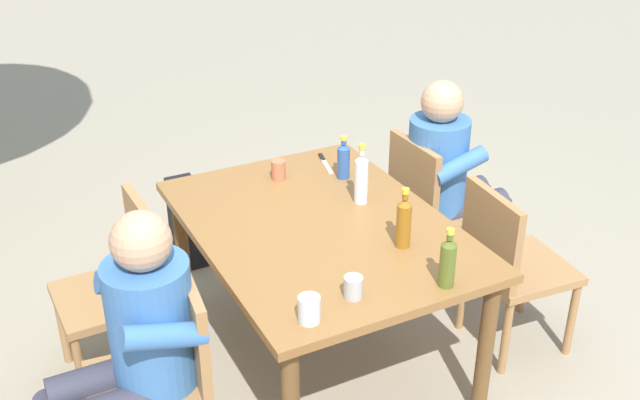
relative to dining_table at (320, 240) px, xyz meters
name	(u,v)px	position (x,y,z in m)	size (l,w,h in m)	color
ground_plane	(320,355)	(0.00, 0.00, -0.66)	(24.00, 24.00, 0.00)	gray
dining_table	(320,240)	(0.00, 0.00, 0.00)	(1.48, 1.08, 0.75)	olive
chair_near_right	(430,203)	(0.33, -0.84, -0.17)	(0.45, 0.45, 0.87)	#A37547
chair_far_left	(166,370)	(-0.34, 0.84, -0.17)	(0.49, 0.49, 0.87)	#A37547
chair_far_right	(122,282)	(0.34, 0.84, -0.17)	(0.45, 0.45, 0.87)	#A37547
chair_near_left	(509,261)	(-0.33, -0.84, -0.17)	(0.47, 0.47, 0.87)	#A37547
person_in_white_shirt	(448,172)	(0.33, -0.95, 0.00)	(0.47, 0.61, 1.18)	#3D70B2
person_in_plaid_shirt	(132,342)	(-0.33, 0.95, 0.00)	(0.47, 0.61, 1.18)	#3D70B2
bottle_clear	(361,178)	(0.10, -0.27, 0.21)	(0.06, 0.06, 0.30)	white
bottle_olive	(448,261)	(-0.66, -0.22, 0.20)	(0.06, 0.06, 0.25)	#566623
bottle_amber	(404,222)	(-0.33, -0.23, 0.20)	(0.06, 0.06, 0.27)	#996019
bottle_blue	(343,160)	(0.37, -0.32, 0.18)	(0.06, 0.06, 0.22)	#2D56A3
cup_terracotta	(278,170)	(0.50, -0.02, 0.14)	(0.07, 0.07, 0.10)	#BC6B47
cup_glass	(309,309)	(-0.62, 0.36, 0.14)	(0.08, 0.08, 0.10)	silver
cup_steel	(353,287)	(-0.56, 0.15, 0.13)	(0.07, 0.07, 0.09)	#B2B7BC
table_knife	(325,162)	(0.57, -0.32, 0.09)	(0.24, 0.08, 0.01)	silver
backpack_by_near_side	(191,222)	(1.18, 0.25, -0.44)	(0.34, 0.22, 0.46)	black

